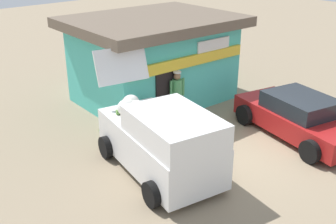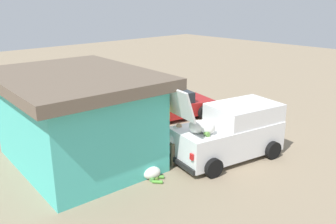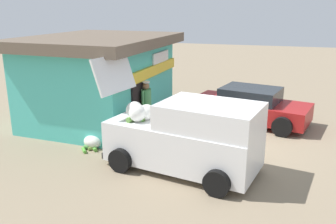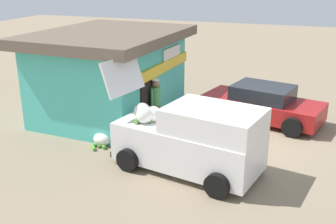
{
  "view_description": "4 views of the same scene",
  "coord_description": "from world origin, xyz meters",
  "px_view_note": "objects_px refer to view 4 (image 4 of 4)",
  "views": [
    {
      "loc": [
        -8.7,
        -6.05,
        5.77
      ],
      "look_at": [
        -1.03,
        2.32,
        0.85
      ],
      "focal_mm": 43.48,
      "sensor_mm": 36.0,
      "label": 1
    },
    {
      "loc": [
        -9.68,
        10.55,
        5.48
      ],
      "look_at": [
        0.35,
        1.29,
        1.07
      ],
      "focal_mm": 38.1,
      "sensor_mm": 36.0,
      "label": 2
    },
    {
      "loc": [
        -11.02,
        -1.09,
        4.17
      ],
      "look_at": [
        -0.19,
        2.17,
        0.82
      ],
      "focal_mm": 38.36,
      "sensor_mm": 36.0,
      "label": 3
    },
    {
      "loc": [
        -12.12,
        -1.85,
        5.2
      ],
      "look_at": [
        -0.71,
        2.29,
        0.92
      ],
      "focal_mm": 43.3,
      "sensor_mm": 36.0,
      "label": 4
    }
  ],
  "objects_px": {
    "vendor_standing": "(156,100)",
    "customer_bending": "(144,121)",
    "parked_sedan": "(262,104)",
    "unloaded_banana_pile": "(102,140)",
    "paint_bucket": "(209,102)",
    "delivery_van": "(192,138)",
    "storefront_bar": "(111,73)"
  },
  "relations": [
    {
      "from": "parked_sedan",
      "to": "paint_bucket",
      "type": "xyz_separation_m",
      "value": [
        1.0,
        2.2,
        -0.47
      ]
    },
    {
      "from": "delivery_van",
      "to": "parked_sedan",
      "type": "bearing_deg",
      "value": -15.27
    },
    {
      "from": "parked_sedan",
      "to": "customer_bending",
      "type": "xyz_separation_m",
      "value": [
        -3.58,
        3.08,
        0.2
      ]
    },
    {
      "from": "paint_bucket",
      "to": "customer_bending",
      "type": "bearing_deg",
      "value": 169.12
    },
    {
      "from": "parked_sedan",
      "to": "paint_bucket",
      "type": "relative_size",
      "value": 14.89
    },
    {
      "from": "customer_bending",
      "to": "unloaded_banana_pile",
      "type": "xyz_separation_m",
      "value": [
        -0.4,
        1.28,
        -0.65
      ]
    },
    {
      "from": "delivery_van",
      "to": "paint_bucket",
      "type": "bearing_deg",
      "value": 9.6
    },
    {
      "from": "delivery_van",
      "to": "parked_sedan",
      "type": "xyz_separation_m",
      "value": [
        4.6,
        -1.26,
        -0.32
      ]
    },
    {
      "from": "delivery_van",
      "to": "vendor_standing",
      "type": "relative_size",
      "value": 2.56
    },
    {
      "from": "paint_bucket",
      "to": "unloaded_banana_pile",
      "type": "bearing_deg",
      "value": 156.56
    },
    {
      "from": "delivery_van",
      "to": "paint_bucket",
      "type": "distance_m",
      "value": 5.73
    },
    {
      "from": "delivery_van",
      "to": "vendor_standing",
      "type": "bearing_deg",
      "value": 39.01
    },
    {
      "from": "parked_sedan",
      "to": "unloaded_banana_pile",
      "type": "bearing_deg",
      "value": 132.4
    },
    {
      "from": "vendor_standing",
      "to": "customer_bending",
      "type": "bearing_deg",
      "value": -171.65
    },
    {
      "from": "paint_bucket",
      "to": "vendor_standing",
      "type": "bearing_deg",
      "value": 160.24
    },
    {
      "from": "delivery_van",
      "to": "paint_bucket",
      "type": "relative_size",
      "value": 14.94
    },
    {
      "from": "delivery_van",
      "to": "paint_bucket",
      "type": "height_order",
      "value": "delivery_van"
    },
    {
      "from": "unloaded_banana_pile",
      "to": "paint_bucket",
      "type": "relative_size",
      "value": 2.76
    },
    {
      "from": "vendor_standing",
      "to": "customer_bending",
      "type": "xyz_separation_m",
      "value": [
        -1.51,
        -0.22,
        -0.19
      ]
    },
    {
      "from": "storefront_bar",
      "to": "unloaded_banana_pile",
      "type": "xyz_separation_m",
      "value": [
        -2.68,
        -1.02,
        -1.45
      ]
    },
    {
      "from": "delivery_van",
      "to": "unloaded_banana_pile",
      "type": "height_order",
      "value": "delivery_van"
    },
    {
      "from": "storefront_bar",
      "to": "paint_bucket",
      "type": "relative_size",
      "value": 20.42
    },
    {
      "from": "customer_bending",
      "to": "paint_bucket",
      "type": "bearing_deg",
      "value": -10.88
    },
    {
      "from": "parked_sedan",
      "to": "paint_bucket",
      "type": "bearing_deg",
      "value": 65.63
    },
    {
      "from": "delivery_van",
      "to": "parked_sedan",
      "type": "distance_m",
      "value": 4.78
    },
    {
      "from": "parked_sedan",
      "to": "vendor_standing",
      "type": "bearing_deg",
      "value": 122.06
    },
    {
      "from": "delivery_van",
      "to": "unloaded_banana_pile",
      "type": "xyz_separation_m",
      "value": [
        0.62,
        3.11,
        -0.77
      ]
    },
    {
      "from": "storefront_bar",
      "to": "parked_sedan",
      "type": "distance_m",
      "value": 5.63
    },
    {
      "from": "vendor_standing",
      "to": "storefront_bar",
      "type": "bearing_deg",
      "value": 69.8
    },
    {
      "from": "storefront_bar",
      "to": "customer_bending",
      "type": "bearing_deg",
      "value": -134.71
    },
    {
      "from": "vendor_standing",
      "to": "unloaded_banana_pile",
      "type": "distance_m",
      "value": 2.34
    },
    {
      "from": "vendor_standing",
      "to": "paint_bucket",
      "type": "distance_m",
      "value": 3.37
    }
  ]
}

